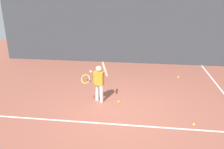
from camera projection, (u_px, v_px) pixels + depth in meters
name	position (u px, v px, depth m)	size (l,w,h in m)	color
ground_plane	(121.00, 113.00, 6.72)	(20.00, 20.00, 0.00)	brown
court_line_baseline	(119.00, 124.00, 6.12)	(9.00, 0.05, 0.00)	white
back_fence_windscreen	(131.00, 27.00, 10.90)	(13.01, 0.08, 3.60)	#383D42
fence_post_0	(8.00, 23.00, 11.70)	(0.09, 0.09, 3.75)	slate
fence_post_1	(67.00, 24.00, 11.32)	(0.09, 0.09, 3.75)	slate
fence_post_2	(131.00, 25.00, 10.93)	(0.09, 0.09, 3.75)	slate
fence_post_3	(200.00, 26.00, 10.55)	(0.09, 0.09, 3.75)	slate
tennis_player	(98.00, 81.00, 7.18)	(0.81, 0.57, 1.35)	silver
tennis_ball_0	(119.00, 102.00, 7.32)	(0.07, 0.07, 0.07)	#CCE033
tennis_ball_1	(178.00, 77.00, 9.43)	(0.07, 0.07, 0.07)	#CCE033
tennis_ball_2	(194.00, 125.00, 6.06)	(0.07, 0.07, 0.07)	#CCE033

